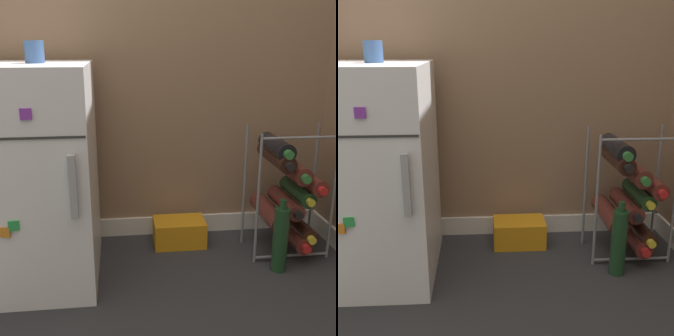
# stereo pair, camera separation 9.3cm
# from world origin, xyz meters

# --- Properties ---
(ground_plane) EXTENTS (14.00, 14.00, 0.00)m
(ground_plane) POSITION_xyz_m (0.00, 0.00, 0.00)
(ground_plane) COLOR #28282B
(mini_fridge) EXTENTS (0.49, 0.57, 0.86)m
(mini_fridge) POSITION_xyz_m (-0.49, 0.30, 0.43)
(mini_fridge) COLOR white
(mini_fridge) RESTS_ON ground_plane
(wine_rack) EXTENTS (0.35, 0.33, 0.58)m
(wine_rack) POSITION_xyz_m (0.60, 0.37, 0.29)
(wine_rack) COLOR slate
(wine_rack) RESTS_ON ground_plane
(soda_box) EXTENTS (0.24, 0.16, 0.12)m
(soda_box) POSITION_xyz_m (0.13, 0.49, 0.06)
(soda_box) COLOR orange
(soda_box) RESTS_ON ground_plane
(fridge_top_cup) EXTENTS (0.07, 0.07, 0.08)m
(fridge_top_cup) POSITION_xyz_m (-0.44, 0.30, 0.90)
(fridge_top_cup) COLOR #335184
(fridge_top_cup) RESTS_ON mini_fridge
(loose_bottle_floor) EXTENTS (0.06, 0.06, 0.32)m
(loose_bottle_floor) POSITION_xyz_m (0.51, 0.20, 0.14)
(loose_bottle_floor) COLOR #19381E
(loose_bottle_floor) RESTS_ON ground_plane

